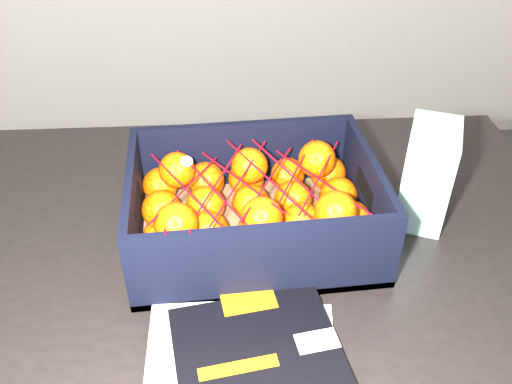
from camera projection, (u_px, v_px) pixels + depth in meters
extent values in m
cube|color=black|center=(223.00, 256.00, 0.88)|extent=(1.25, 0.87, 0.04)
cylinder|color=black|center=(425.00, 251.00, 1.44)|extent=(0.06, 0.06, 0.71)
cube|color=black|center=(267.00, 383.00, 0.65)|extent=(0.24, 0.30, 0.01)
cube|color=orange|center=(248.00, 297.00, 0.76)|extent=(0.08, 0.06, 0.00)
cube|color=white|center=(317.00, 341.00, 0.70)|extent=(0.06, 0.04, 0.00)
cube|color=orange|center=(238.00, 367.00, 0.67)|extent=(0.10, 0.03, 0.00)
cube|color=olive|center=(254.00, 232.00, 0.89)|extent=(0.38, 0.29, 0.01)
cube|color=black|center=(244.00, 156.00, 0.96)|extent=(0.38, 0.01, 0.13)
cube|color=black|center=(266.00, 263.00, 0.75)|extent=(0.38, 0.01, 0.13)
cube|color=black|center=(135.00, 212.00, 0.84)|extent=(0.01, 0.26, 0.13)
cube|color=black|center=(368.00, 194.00, 0.87)|extent=(0.01, 0.26, 0.13)
sphere|color=#F14F05|center=(158.00, 268.00, 0.77)|extent=(0.06, 0.06, 0.06)
sphere|color=#F14F05|center=(162.00, 235.00, 0.83)|extent=(0.06, 0.06, 0.06)
sphere|color=#F14F05|center=(162.00, 210.00, 0.88)|extent=(0.07, 0.07, 0.07)
sphere|color=#F14F05|center=(160.00, 185.00, 0.93)|extent=(0.06, 0.06, 0.06)
sphere|color=#F14F05|center=(212.00, 261.00, 0.78)|extent=(0.06, 0.06, 0.06)
sphere|color=#F14F05|center=(208.00, 231.00, 0.84)|extent=(0.06, 0.06, 0.06)
sphere|color=#F14F05|center=(205.00, 205.00, 0.89)|extent=(0.06, 0.06, 0.06)
sphere|color=#F14F05|center=(206.00, 181.00, 0.94)|extent=(0.07, 0.07, 0.07)
sphere|color=#F14F05|center=(263.00, 255.00, 0.79)|extent=(0.06, 0.06, 0.06)
sphere|color=#F14F05|center=(258.00, 229.00, 0.84)|extent=(0.06, 0.06, 0.06)
sphere|color=#F14F05|center=(251.00, 203.00, 0.89)|extent=(0.06, 0.06, 0.06)
sphere|color=#F14F05|center=(246.00, 178.00, 0.95)|extent=(0.06, 0.06, 0.06)
sphere|color=#F14F05|center=(312.00, 254.00, 0.79)|extent=(0.06, 0.06, 0.06)
sphere|color=#F14F05|center=(301.00, 223.00, 0.85)|extent=(0.06, 0.06, 0.06)
sphere|color=#F14F05|center=(293.00, 199.00, 0.90)|extent=(0.06, 0.06, 0.06)
sphere|color=#F14F05|center=(288.00, 174.00, 0.96)|extent=(0.06, 0.06, 0.06)
sphere|color=#F14F05|center=(360.00, 247.00, 0.81)|extent=(0.06, 0.06, 0.06)
sphere|color=#F14F05|center=(351.00, 220.00, 0.86)|extent=(0.06, 0.06, 0.06)
sphere|color=#F14F05|center=(339.00, 195.00, 0.91)|extent=(0.06, 0.06, 0.06)
sphere|color=#F14F05|center=(328.00, 173.00, 0.96)|extent=(0.06, 0.06, 0.06)
sphere|color=#F14F05|center=(176.00, 224.00, 0.77)|extent=(0.06, 0.06, 0.06)
sphere|color=#F14F05|center=(177.00, 170.00, 0.88)|extent=(0.06, 0.06, 0.06)
sphere|color=#F14F05|center=(262.00, 217.00, 0.79)|extent=(0.06, 0.06, 0.06)
sphere|color=#F14F05|center=(250.00, 166.00, 0.89)|extent=(0.06, 0.06, 0.06)
sphere|color=#F14F05|center=(336.00, 212.00, 0.80)|extent=(0.06, 0.06, 0.06)
sphere|color=#F14F05|center=(317.00, 159.00, 0.91)|extent=(0.06, 0.06, 0.06)
cylinder|color=red|center=(186.00, 190.00, 0.81)|extent=(0.11, 0.20, 0.01)
cylinder|color=red|center=(214.00, 189.00, 0.82)|extent=(0.11, 0.20, 0.02)
cylinder|color=red|center=(240.00, 180.00, 0.83)|extent=(0.11, 0.20, 0.02)
cylinder|color=red|center=(267.00, 177.00, 0.83)|extent=(0.11, 0.20, 0.02)
cylinder|color=red|center=(294.00, 178.00, 0.83)|extent=(0.11, 0.20, 0.03)
cylinder|color=red|center=(321.00, 180.00, 0.84)|extent=(0.11, 0.20, 0.01)
cylinder|color=red|center=(186.00, 188.00, 0.82)|extent=(0.11, 0.20, 0.03)
cylinder|color=red|center=(213.00, 188.00, 0.82)|extent=(0.11, 0.20, 0.03)
cylinder|color=red|center=(240.00, 180.00, 0.83)|extent=(0.11, 0.20, 0.01)
cylinder|color=red|center=(268.00, 182.00, 0.82)|extent=(0.11, 0.20, 0.01)
cylinder|color=red|center=(293.00, 177.00, 0.84)|extent=(0.11, 0.20, 0.01)
cylinder|color=red|center=(320.00, 175.00, 0.84)|extent=(0.11, 0.20, 0.01)
cylinder|color=red|center=(168.00, 246.00, 0.72)|extent=(0.00, 0.03, 0.09)
cylinder|color=red|center=(191.00, 244.00, 0.72)|extent=(0.01, 0.04, 0.08)
cube|color=white|center=(427.00, 174.00, 0.89)|extent=(0.12, 0.13, 0.17)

